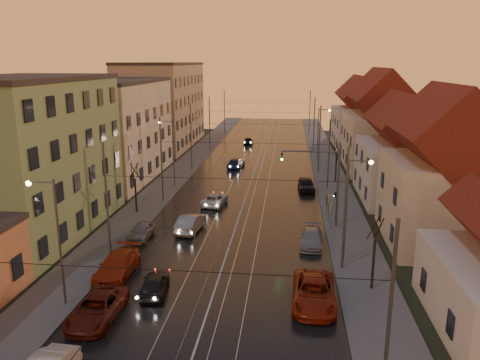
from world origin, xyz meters
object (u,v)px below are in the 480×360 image
(street_lamp_2, at_px, (171,147))
(street_lamp_3, at_px, (320,130))
(parked_right_0, at_px, (314,292))
(parked_right_1, at_px, (312,238))
(driving_car_3, at_px, (236,163))
(parked_left_2, at_px, (117,265))
(driving_car_4, at_px, (248,141))
(parked_left_3, at_px, (141,231))
(driving_car_2, at_px, (215,199))
(parked_left_1, at_px, (97,308))
(parked_right_2, at_px, (306,184))
(street_lamp_0, at_px, (53,230))
(street_lamp_1, at_px, (351,201))
(driving_car_0, at_px, (154,284))
(driving_car_1, at_px, (191,223))
(traffic_light_mast, at_px, (327,177))

(street_lamp_2, bearing_deg, street_lamp_3, 41.31)
(parked_right_0, height_order, parked_right_1, parked_right_0)
(driving_car_3, height_order, parked_right_1, driving_car_3)
(parked_left_2, height_order, parked_right_0, parked_right_0)
(driving_car_4, height_order, parked_left_3, driving_car_4)
(driving_car_2, xyz_separation_m, parked_right_1, (9.55, -10.08, 0.01))
(driving_car_2, xyz_separation_m, parked_left_1, (-3.27, -22.77, 0.09))
(driving_car_3, distance_m, driving_car_4, 19.36)
(parked_right_1, xyz_separation_m, parked_right_2, (0.11, 16.68, 0.12))
(street_lamp_0, xyz_separation_m, street_lamp_2, (0.00, 28.00, 0.00))
(driving_car_2, height_order, driving_car_3, driving_car_3)
(driving_car_2, height_order, parked_right_1, parked_right_1)
(parked_left_2, height_order, parked_right_1, parked_left_2)
(street_lamp_1, height_order, parked_right_0, street_lamp_1)
(parked_left_1, bearing_deg, street_lamp_1, 31.85)
(driving_car_0, distance_m, parked_right_1, 13.93)
(driving_car_3, relative_size, parked_left_1, 0.91)
(parked_left_3, xyz_separation_m, parked_right_0, (13.94, -9.56, 0.13))
(street_lamp_2, height_order, driving_car_2, street_lamp_2)
(driving_car_1, relative_size, parked_left_3, 1.21)
(street_lamp_1, bearing_deg, parked_right_2, 96.80)
(driving_car_3, xyz_separation_m, parked_left_3, (-4.84, -27.90, -0.02))
(street_lamp_1, distance_m, traffic_light_mast, 8.08)
(parked_left_3, distance_m, parked_right_1, 14.21)
(street_lamp_1, distance_m, driving_car_3, 33.64)
(driving_car_3, height_order, parked_left_3, driving_car_3)
(street_lamp_3, distance_m, parked_right_1, 33.04)
(street_lamp_2, height_order, parked_left_1, street_lamp_2)
(driving_car_0, bearing_deg, parked_left_3, -74.68)
(driving_car_1, bearing_deg, parked_left_3, 37.10)
(parked_right_2, bearing_deg, driving_car_3, 126.85)
(traffic_light_mast, height_order, driving_car_2, traffic_light_mast)
(traffic_light_mast, relative_size, parked_right_1, 1.64)
(driving_car_4, xyz_separation_m, parked_left_2, (-4.43, -54.22, 0.11))
(driving_car_2, distance_m, parked_right_2, 11.69)
(driving_car_2, xyz_separation_m, parked_right_0, (9.28, -19.67, 0.16))
(driving_car_2, bearing_deg, driving_car_1, 89.20)
(driving_car_1, relative_size, driving_car_4, 1.20)
(street_lamp_2, xyz_separation_m, street_lamp_3, (18.21, 16.00, 0.00))
(street_lamp_0, distance_m, traffic_light_mast, 23.42)
(driving_car_4, bearing_deg, traffic_light_mast, 103.51)
(street_lamp_1, bearing_deg, parked_right_0, -113.81)
(parked_right_0, distance_m, parked_right_2, 26.27)
(driving_car_2, xyz_separation_m, driving_car_4, (0.28, 37.15, 0.04))
(driving_car_0, bearing_deg, street_lamp_3, -114.19)
(street_lamp_3, relative_size, parked_left_3, 2.08)
(street_lamp_0, distance_m, street_lamp_3, 47.62)
(street_lamp_1, height_order, parked_left_2, street_lamp_1)
(street_lamp_0, relative_size, traffic_light_mast, 1.11)
(street_lamp_3, height_order, driving_car_1, street_lamp_3)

